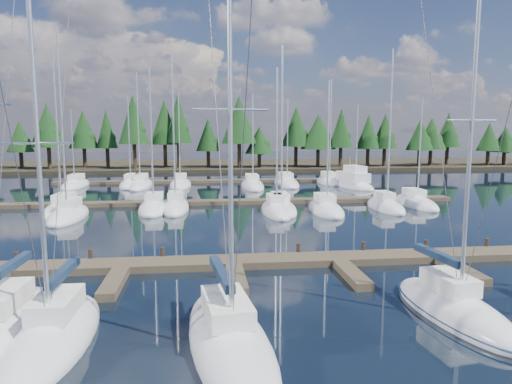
{
  "coord_description": "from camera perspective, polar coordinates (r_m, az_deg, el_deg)",
  "views": [
    {
      "loc": [
        -1.52,
        -7.03,
        7.58
      ],
      "look_at": [
        1.79,
        22.0,
        3.64
      ],
      "focal_mm": 32.0,
      "sensor_mm": 36.0,
      "label": 1
    }
  ],
  "objects": [
    {
      "name": "ground",
      "position": [
        37.83,
        -4.07,
        -3.89
      ],
      "size": [
        260.0,
        260.0,
        0.0
      ],
      "primitive_type": "plane",
      "color": "black",
      "rests_on": "ground"
    },
    {
      "name": "far_shore",
      "position": [
        97.32,
        -5.59,
        3.36
      ],
      "size": [
        220.0,
        30.0,
        0.6
      ],
      "primitive_type": "cube",
      "color": "black",
      "rests_on": "ground"
    },
    {
      "name": "main_dock",
      "position": [
        25.53,
        -2.85,
        -9.12
      ],
      "size": [
        44.0,
        6.13,
        0.9
      ],
      "color": "#483D2D",
      "rests_on": "ground"
    },
    {
      "name": "back_docks",
      "position": [
        57.12,
        -4.92,
        0.23
      ],
      "size": [
        50.0,
        21.8,
        0.4
      ],
      "color": "#483D2D",
      "rests_on": "ground"
    },
    {
      "name": "front_sailboat_2",
      "position": [
        18.51,
        -23.88,
        -16.19
      ],
      "size": [
        2.7,
        7.86,
        13.02
      ],
      "color": "silver",
      "rests_on": "ground"
    },
    {
      "name": "front_sailboat_3",
      "position": [
        16.83,
        -3.38,
        -17.99
      ],
      "size": [
        3.87,
        9.66,
        14.98
      ],
      "color": "silver",
      "rests_on": "ground"
    },
    {
      "name": "front_sailboat_4",
      "position": [
        20.96,
        23.44,
        -13.28
      ],
      "size": [
        3.33,
        7.9,
        14.48
      ],
      "color": "silver",
      "rests_on": "ground"
    },
    {
      "name": "back_sailboat_rows",
      "position": [
        53.04,
        -5.34,
        -0.28
      ],
      "size": [
        45.51,
        32.14,
        16.74
      ],
      "color": "silver",
      "rests_on": "ground"
    },
    {
      "name": "motor_yacht_right",
      "position": [
        63.05,
        12.02,
        1.09
      ],
      "size": [
        4.84,
        10.07,
        4.84
      ],
      "color": "silver",
      "rests_on": "ground"
    },
    {
      "name": "tree_line",
      "position": [
        87.2,
        -6.38,
        7.59
      ],
      "size": [
        184.24,
        11.1,
        13.8
      ],
      "color": "black",
      "rests_on": "far_shore"
    }
  ]
}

